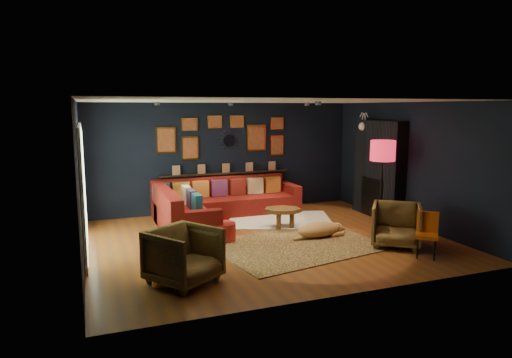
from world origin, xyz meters
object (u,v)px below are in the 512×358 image
object	(u,v)px
sectional	(211,207)
armchair_left	(184,253)
floor_lamp	(383,154)
gold_stool	(163,270)
armchair_right	(396,223)
orange_chair	(427,231)
dog	(319,227)
coffee_table	(283,212)
pouf	(223,231)

from	to	relation	value
sectional	armchair_left	bearing A→B (deg)	-111.00
sectional	floor_lamp	size ratio (longest dim) A/B	1.86
gold_stool	armchair_right	bearing A→B (deg)	4.78
orange_chair	dog	size ratio (longest dim) A/B	0.60
armchair_left	floor_lamp	bearing A→B (deg)	-14.88
coffee_table	armchair_right	xyz separation A→B (m)	(1.42, -1.86, 0.09)
armchair_right	orange_chair	world-z (taller)	armchair_right
pouf	armchair_left	distance (m)	2.12
coffee_table	gold_stool	distance (m)	3.59
pouf	armchair_left	bearing A→B (deg)	-121.54
floor_lamp	orange_chair	bearing A→B (deg)	-100.90
pouf	armchair_left	size ratio (longest dim) A/B	0.55
sectional	armchair_right	world-z (taller)	same
dog	sectional	bearing A→B (deg)	123.23
dog	gold_stool	bearing A→B (deg)	-163.11
floor_lamp	coffee_table	bearing A→B (deg)	158.42
armchair_right	dog	world-z (taller)	armchair_right
pouf	dog	xyz separation A→B (m)	(1.81, -0.43, 0.03)
coffee_table	gold_stool	xyz separation A→B (m)	(-2.82, -2.21, -0.13)
coffee_table	pouf	size ratio (longest dim) A/B	1.89
sectional	pouf	bearing A→B (deg)	-97.00
armchair_left	orange_chair	xyz separation A→B (m)	(4.07, -0.25, -0.00)
armchair_left	armchair_right	xyz separation A→B (m)	(3.95, 0.40, -0.01)
armchair_left	orange_chair	size ratio (longest dim) A/B	1.17
orange_chair	armchair_right	bearing A→B (deg)	141.57
armchair_right	orange_chair	xyz separation A→B (m)	(0.12, -0.65, 0.01)
pouf	dog	world-z (taller)	dog
sectional	coffee_table	bearing A→B (deg)	-42.05
gold_stool	sectional	bearing A→B (deg)	64.54
coffee_table	orange_chair	distance (m)	2.95
floor_lamp	armchair_left	bearing A→B (deg)	-161.00
floor_lamp	dog	distance (m)	2.01
dog	floor_lamp	bearing A→B (deg)	0.16
armchair_left	floor_lamp	xyz separation A→B (m)	(4.41, 1.52, 1.11)
gold_stool	armchair_left	bearing A→B (deg)	-9.21
sectional	armchair_right	distance (m)	3.99
armchair_left	orange_chair	distance (m)	4.08
sectional	gold_stool	bearing A→B (deg)	-115.46
coffee_table	floor_lamp	bearing A→B (deg)	-21.58
coffee_table	sectional	bearing A→B (deg)	137.95
armchair_left	gold_stool	xyz separation A→B (m)	(-0.29, 0.05, -0.23)
sectional	pouf	xyz separation A→B (m)	(-0.19, -1.58, -0.13)
coffee_table	pouf	xyz separation A→B (m)	(-1.43, -0.47, -0.15)
coffee_table	orange_chair	xyz separation A→B (m)	(1.54, -2.51, 0.10)
gold_stool	floor_lamp	bearing A→B (deg)	17.39
sectional	armchair_left	size ratio (longest dim) A/B	3.86
armchair_right	floor_lamp	xyz separation A→B (m)	(0.46, 1.12, 1.12)
sectional	armchair_left	world-z (taller)	armchair_left
gold_stool	floor_lamp	distance (m)	5.10
floor_lamp	pouf	bearing A→B (deg)	175.22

